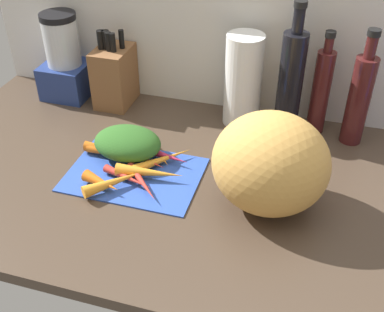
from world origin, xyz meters
The scene contains 22 objects.
ground_plane centered at (0.00, 0.00, -1.50)cm, with size 170.00×80.00×3.00cm, color #47382B.
wall_back centered at (0.00, 38.50, 30.00)cm, with size 170.00×3.00×60.00cm, color silver.
cutting_board centered at (-24.90, -3.33, 0.40)cm, with size 33.10×23.23×0.80cm, color #2D51B7.
carrot_0 centered at (-25.03, -6.96, 1.84)cm, with size 2.09×2.09×14.28cm, color red.
carrot_1 centered at (-30.12, -10.94, 2.33)cm, with size 3.07×3.07×10.16cm, color orange.
carrot_2 centered at (-25.23, 1.37, 2.21)cm, with size 2.82×2.82×15.66cm, color red.
carrot_3 centered at (-34.95, 1.18, 2.02)cm, with size 2.43×2.43×10.03cm, color orange.
carrot_4 centered at (-21.33, 5.09, 1.80)cm, with size 2.00×2.00×12.17cm, color orange.
carrot_5 centered at (-20.40, -4.19, 2.45)cm, with size 3.29×3.29×16.74cm, color orange.
carrot_6 centered at (-19.22, 2.37, 2.09)cm, with size 2.58×2.58×16.67cm, color orange.
carrot_7 centered at (-27.27, -9.88, 2.34)cm, with size 3.08×3.08×15.56cm, color orange.
carrot_8 centered at (-19.78, 4.06, 2.17)cm, with size 2.75×2.75×14.23cm, color #B2264C.
carrot_9 centered at (-21.07, -7.57, 1.94)cm, with size 2.28×2.28×14.57cm, color red.
carrot_10 centered at (-35.91, 2.40, 2.22)cm, with size 2.83×2.83×10.04cm, color orange.
carrot_greens_pile centered at (-29.17, 3.37, 4.56)cm, with size 17.79×13.68×7.52cm, color #2D6023.
winter_squash centered at (8.61, -4.79, 11.76)cm, with size 26.10×23.57×23.52cm, color gold.
knife_block centered at (-44.03, 29.64, 9.41)cm, with size 10.01×13.64×23.41cm.
blender_appliance centered at (-60.74, 30.24, 11.43)cm, with size 14.04×14.04×26.59cm.
paper_towel_roll centered at (-4.60, 29.50, 13.29)cm, with size 10.42×10.42×26.58cm, color white.
bottle_0 centered at (8.51, 27.48, 15.67)cm, with size 6.70×6.70×37.53cm.
bottle_1 centered at (16.67, 30.88, 12.73)cm, with size 5.03×5.03×29.50cm.
bottle_2 centered at (26.64, 28.32, 13.44)cm, with size 5.93×5.93×32.04cm.
Camera 1 is at (16.02, -90.49, 74.86)cm, focal length 44.99 mm.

